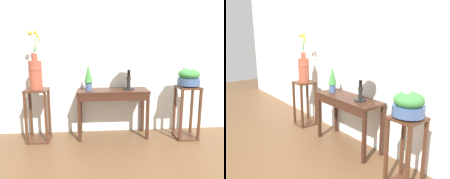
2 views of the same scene
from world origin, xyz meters
The scene contains 9 objects.
ground_plane centered at (0.00, 0.00, 0.00)m, with size 12.00×12.00×0.01m, color brown.
back_wall_with_art centered at (0.00, 1.34, 1.40)m, with size 9.00×0.10×2.80m.
console_table centered at (-0.14, 1.03, 0.65)m, with size 1.10×0.40×0.76m.
table_lamp centered at (0.11, 1.05, 1.16)m, with size 0.32×0.32×0.51m.
potted_plant_on_console centered at (-0.51, 1.04, 0.98)m, with size 0.13×0.13×0.40m.
pedestal_stand_left centered at (-1.28, 0.98, 0.40)m, with size 0.33×0.33×0.81m.
flower_vase_tall_left centered at (-1.28, 0.98, 1.07)m, with size 0.21×0.20×0.84m.
pedestal_stand_right centered at (1.00, 0.90, 0.41)m, with size 0.33×0.33×0.83m.
planter_bowl_wide_right centered at (1.00, 0.90, 0.97)m, with size 0.34×0.34×0.32m.
Camera 1 is at (-0.46, -2.43, 1.45)m, focal length 36.84 mm.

